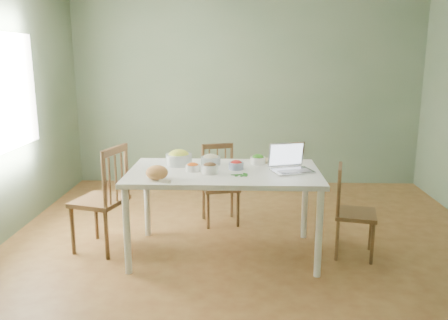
{
  "coord_description": "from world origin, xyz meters",
  "views": [
    {
      "loc": [
        -0.09,
        -4.19,
        1.87
      ],
      "look_at": [
        -0.24,
        -0.07,
        0.93
      ],
      "focal_mm": 36.83,
      "sensor_mm": 36.0,
      "label": 1
    }
  ],
  "objects_px": {
    "dining_table": "(224,213)",
    "bowl_squash": "(179,158)",
    "chair_far": "(220,185)",
    "bread_boule": "(157,172)",
    "chair_right": "(356,212)",
    "laptop": "(293,158)",
    "chair_left": "(99,198)"
  },
  "relations": [
    {
      "from": "chair_left",
      "to": "chair_right",
      "type": "xyz_separation_m",
      "value": [
        2.45,
        -0.06,
        -0.08
      ]
    },
    {
      "from": "chair_left",
      "to": "bread_boule",
      "type": "xyz_separation_m",
      "value": [
        0.65,
        -0.41,
        0.37
      ]
    },
    {
      "from": "dining_table",
      "to": "bread_boule",
      "type": "distance_m",
      "value": 0.81
    },
    {
      "from": "chair_left",
      "to": "bowl_squash",
      "type": "distance_m",
      "value": 0.86
    },
    {
      "from": "chair_left",
      "to": "laptop",
      "type": "bearing_deg",
      "value": 103.07
    },
    {
      "from": "chair_far",
      "to": "bowl_squash",
      "type": "xyz_separation_m",
      "value": [
        -0.37,
        -0.63,
        0.46
      ]
    },
    {
      "from": "chair_right",
      "to": "bowl_squash",
      "type": "distance_m",
      "value": 1.76
    },
    {
      "from": "dining_table",
      "to": "chair_far",
      "type": "distance_m",
      "value": 0.84
    },
    {
      "from": "bowl_squash",
      "to": "chair_far",
      "type": "bearing_deg",
      "value": 59.37
    },
    {
      "from": "chair_far",
      "to": "laptop",
      "type": "relative_size",
      "value": 2.49
    },
    {
      "from": "chair_far",
      "to": "chair_left",
      "type": "relative_size",
      "value": 0.85
    },
    {
      "from": "dining_table",
      "to": "chair_right",
      "type": "relative_size",
      "value": 2.03
    },
    {
      "from": "dining_table",
      "to": "bread_boule",
      "type": "relative_size",
      "value": 9.26
    },
    {
      "from": "chair_left",
      "to": "bread_boule",
      "type": "relative_size",
      "value": 5.45
    },
    {
      "from": "dining_table",
      "to": "bowl_squash",
      "type": "height_order",
      "value": "bowl_squash"
    },
    {
      "from": "bread_boule",
      "to": "laptop",
      "type": "height_order",
      "value": "laptop"
    },
    {
      "from": "dining_table",
      "to": "chair_right",
      "type": "bearing_deg",
      "value": 0.62
    },
    {
      "from": "dining_table",
      "to": "chair_far",
      "type": "bearing_deg",
      "value": 94.86
    },
    {
      "from": "bowl_squash",
      "to": "bread_boule",
      "type": "bearing_deg",
      "value": -102.4
    },
    {
      "from": "bread_boule",
      "to": "bowl_squash",
      "type": "bearing_deg",
      "value": 77.6
    },
    {
      "from": "dining_table",
      "to": "bread_boule",
      "type": "xyz_separation_m",
      "value": [
        -0.56,
        -0.33,
        0.48
      ]
    },
    {
      "from": "chair_right",
      "to": "dining_table",
      "type": "bearing_deg",
      "value": 103.41
    },
    {
      "from": "bread_boule",
      "to": "chair_right",
      "type": "bearing_deg",
      "value": 10.89
    },
    {
      "from": "chair_right",
      "to": "bowl_squash",
      "type": "xyz_separation_m",
      "value": [
        -1.68,
        0.19,
        0.47
      ]
    },
    {
      "from": "chair_left",
      "to": "bread_boule",
      "type": "distance_m",
      "value": 0.85
    },
    {
      "from": "chair_far",
      "to": "chair_right",
      "type": "height_order",
      "value": "chair_far"
    },
    {
      "from": "chair_left",
      "to": "chair_right",
      "type": "distance_m",
      "value": 2.45
    },
    {
      "from": "chair_far",
      "to": "bread_boule",
      "type": "xyz_separation_m",
      "value": [
        -0.49,
        -1.17,
        0.45
      ]
    },
    {
      "from": "chair_right",
      "to": "chair_left",
      "type": "bearing_deg",
      "value": 101.33
    },
    {
      "from": "bowl_squash",
      "to": "laptop",
      "type": "distance_m",
      "value": 1.1
    },
    {
      "from": "laptop",
      "to": "chair_far",
      "type": "bearing_deg",
      "value": 110.36
    },
    {
      "from": "dining_table",
      "to": "bowl_squash",
      "type": "bearing_deg",
      "value": 155.3
    }
  ]
}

